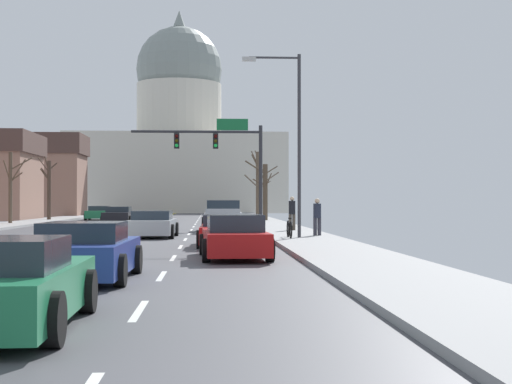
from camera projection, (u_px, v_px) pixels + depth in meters
The scene contains 21 objects.
ground at pixel (95, 242), 29.98m from camera, with size 20.00×180.00×0.20m.
signal_gantry at pixel (223, 150), 45.65m from camera, with size 7.91×0.41×6.47m.
street_lamp_right at pixel (291, 128), 30.97m from camera, with size 2.42×0.24×7.52m.
capitol_building at pixel (179, 149), 109.68m from camera, with size 29.51×23.73×29.34m.
pickup_truck_near_00 at pixel (223, 217), 40.85m from camera, with size 2.29×5.65×1.67m.
sedan_near_01 at pixel (153, 225), 33.83m from camera, with size 2.18×4.44×1.20m.
sedan_near_02 at pixel (225, 231), 27.30m from camera, with size 2.00×4.69×1.15m.
sedan_near_03 at pixel (235, 238), 21.58m from camera, with size 2.06×4.67×1.25m.
sedan_near_04 at pixel (86, 253), 15.67m from camera, with size 2.05×4.40×1.21m.
sedan_near_05 at pixel (3, 286), 9.64m from camera, with size 1.99×4.31×1.19m.
sedan_oncoming_00 at pixel (118, 216), 52.40m from camera, with size 2.04×4.50×1.24m.
sedan_oncoming_01 at pixel (99, 213), 64.69m from camera, with size 2.21×4.28×1.19m.
flank_building_03 at pixel (19, 175), 77.94m from camera, with size 13.42×6.70×8.46m.
bare_tree_00 at pixel (258, 183), 70.27m from camera, with size 1.24×2.06×6.23m.
bare_tree_01 at pixel (11, 185), 51.00m from camera, with size 2.20×1.20×4.79m.
bare_tree_02 at pixel (260, 193), 63.55m from camera, with size 2.92×0.82×4.10m.
bare_tree_03 at pixel (49, 187), 60.46m from camera, with size 1.47×1.38×5.14m.
bare_tree_04 at pixel (265, 190), 58.23m from camera, with size 2.51×1.62×4.65m.
pedestrian_00 at pixel (292, 212), 38.56m from camera, with size 0.35×0.34×1.72m.
pedestrian_01 at pixel (317, 215), 32.77m from camera, with size 0.35×0.34×1.60m.
bicycle_parked at pixel (289, 229), 30.85m from camera, with size 0.12×1.77×0.85m.
Camera 1 is at (4.57, -30.33, 1.65)m, focal length 53.08 mm.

